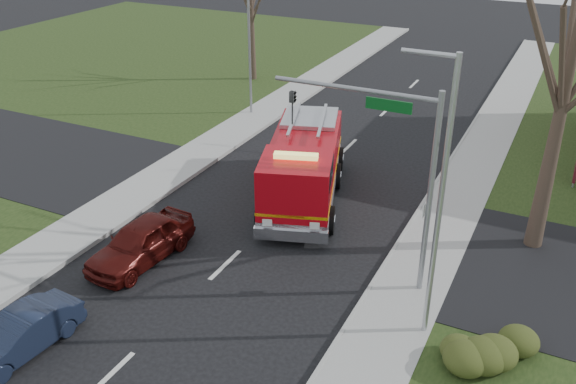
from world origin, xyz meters
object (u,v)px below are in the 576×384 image
at_px(parked_car_maroon, 141,242).
at_px(parked_car_gray, 20,335).
at_px(traffic_signal_mast, 392,152).
at_px(fire_engine, 303,169).

distance_m(parked_car_maroon, parked_car_gray, 5.33).
height_order(traffic_signal_mast, parked_car_gray, traffic_signal_mast).
xyz_separation_m(parked_car_maroon, parked_car_gray, (-0.05, -5.32, -0.13)).
distance_m(fire_engine, parked_car_gray, 12.45).
relative_size(fire_engine, parked_car_maroon, 1.91).
bearing_deg(traffic_signal_mast, fire_engine, 139.27).
distance_m(fire_engine, parked_car_maroon, 7.42).
relative_size(traffic_signal_mast, parked_car_maroon, 1.56).
relative_size(fire_engine, parked_car_gray, 2.25).
height_order(fire_engine, parked_car_maroon, fire_engine).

